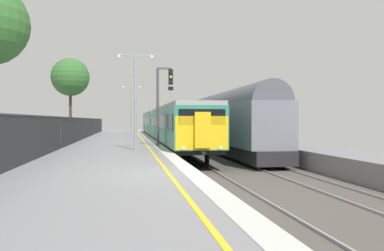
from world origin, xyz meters
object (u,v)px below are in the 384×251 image
Objects in this scene: signal_gantry at (162,97)px; background_tree_centre at (71,78)px; platform_lamp_far at (131,106)px; freight_train_adjacent_track at (191,120)px; platform_lamp_mid at (135,93)px; commuter_train_at_platform at (165,124)px.

background_tree_centre is (-7.94, 16.32, 2.79)m from signal_gantry.
platform_lamp_far is 7.03m from background_tree_centre.
platform_lamp_mid is at bearing -105.71° from freight_train_adjacent_track.
background_tree_centre reaches higher than platform_lamp_mid.
background_tree_centre is (-6.16, 19.87, 2.77)m from platform_lamp_mid.
platform_lamp_far reaches higher than platform_lamp_mid.
signal_gantry is 0.95× the size of platform_lamp_mid.
signal_gantry is 0.63× the size of background_tree_centre.
signal_gantry is (-1.48, -13.69, 1.91)m from commuter_train_at_platform.
commuter_train_at_platform is 7.35× the size of platform_lamp_far.
platform_lamp_far is at bearing 90.00° from platform_lamp_mid.
signal_gantry is at bearing 63.42° from platform_lamp_mid.
freight_train_adjacent_track is at bearing 28.12° from platform_lamp_far.
platform_lamp_far is 0.69× the size of background_tree_centre.
platform_lamp_mid is (-1.78, -3.55, 0.01)m from signal_gantry.
platform_lamp_mid is 0.67× the size of background_tree_centre.
signal_gantry is at bearing -84.47° from platform_lamp_far.
freight_train_adjacent_track is 10.37× the size of platform_lamp_far.
freight_train_adjacent_track is at bearing 76.16° from signal_gantry.
signal_gantry is 3.97m from platform_lamp_mid.
commuter_train_at_platform is 7.95× the size of signal_gantry.
freight_train_adjacent_track is at bearing 23.85° from background_tree_centre.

